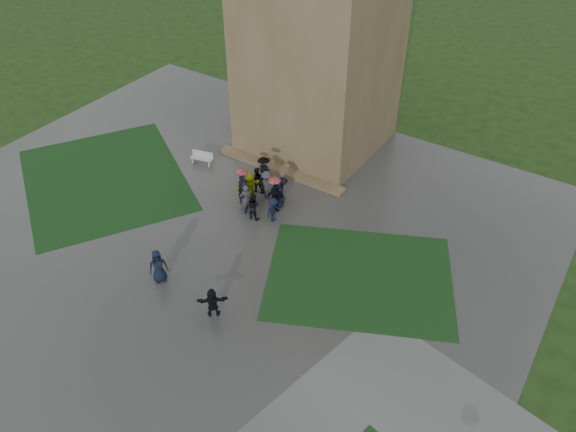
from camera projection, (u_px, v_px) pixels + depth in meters
The scene contains 10 objects.
ground at pixel (162, 270), 28.05m from camera, with size 120.00×120.00×0.00m, color black.
plaza at pixel (188, 248), 29.35m from camera, with size 34.00×34.00×0.02m, color #373735.
lawn_inset_left at pixel (104, 179), 34.29m from camera, with size 11.00×9.00×0.01m, color black.
lawn_inset_right at pixel (359, 277), 27.66m from camera, with size 9.00×7.00×0.01m, color black.
tower at pixel (321, 5), 32.26m from camera, with size 8.00×8.00×18.00m, color brown.
tower_plinth at pixel (280, 170), 34.91m from camera, with size 9.00×0.80×0.22m, color brown.
bench at pixel (202, 158), 35.38m from camera, with size 1.50×0.77×0.83m.
visitor_cluster at pixel (261, 188), 31.75m from camera, with size 3.21×3.57×2.59m.
pedestrian_mid at pixel (158, 266), 26.95m from camera, with size 0.89×0.61×1.83m, color black.
pedestrian_near at pixel (212, 302), 25.29m from camera, with size 1.44×0.52×1.55m, color black.
Camera 1 is at (16.37, -13.48, 19.60)m, focal length 35.00 mm.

